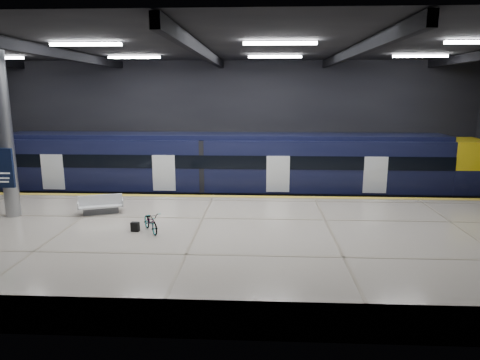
{
  "coord_description": "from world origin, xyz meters",
  "views": [
    {
      "loc": [
        2.37,
        -17.8,
        6.21
      ],
      "look_at": [
        1.41,
        1.5,
        2.2
      ],
      "focal_mm": 32.0,
      "sensor_mm": 36.0,
      "label": 1
    }
  ],
  "objects": [
    {
      "name": "info_column",
      "position": [
        -8.0,
        -1.03,
        4.46
      ],
      "size": [
        0.9,
        0.78,
        6.9
      ],
      "color": "#9EA0A5",
      "rests_on": "platform"
    },
    {
      "name": "train",
      "position": [
        2.06,
        5.5,
        2.06
      ],
      "size": [
        29.4,
        2.84,
        3.79
      ],
      "color": "black",
      "rests_on": "ground"
    },
    {
      "name": "room_shell",
      "position": [
        -0.0,
        0.0,
        5.72
      ],
      "size": [
        30.1,
        16.1,
        8.05
      ],
      "color": "black",
      "rests_on": "ground"
    },
    {
      "name": "ground",
      "position": [
        0.0,
        0.0,
        0.0
      ],
      "size": [
        30.0,
        30.0,
        0.0
      ],
      "primitive_type": "plane",
      "color": "black",
      "rests_on": "ground"
    },
    {
      "name": "rails",
      "position": [
        0.0,
        5.5,
        0.08
      ],
      "size": [
        30.0,
        1.52,
        0.16
      ],
      "color": "gray",
      "rests_on": "ground"
    },
    {
      "name": "pannier_bag",
      "position": [
        -2.29,
        -2.81,
        1.28
      ],
      "size": [
        0.32,
        0.22,
        0.35
      ],
      "primitive_type": "cube",
      "rotation": [
        0.0,
        0.0,
        -0.14
      ],
      "color": "black",
      "rests_on": "platform"
    },
    {
      "name": "bicycle",
      "position": [
        -1.69,
        -2.81,
        1.49
      ],
      "size": [
        1.21,
        1.52,
        0.77
      ],
      "primitive_type": "imported",
      "rotation": [
        0.0,
        0.0,
        0.55
      ],
      "color": "#99999E",
      "rests_on": "platform"
    },
    {
      "name": "platform",
      "position": [
        0.0,
        -2.5,
        0.55
      ],
      "size": [
        30.0,
        11.0,
        1.1
      ],
      "primitive_type": "cube",
      "color": "#B9AD9C",
      "rests_on": "ground"
    },
    {
      "name": "bench",
      "position": [
        -4.44,
        -0.51,
        1.39
      ],
      "size": [
        1.99,
        1.35,
        0.81
      ],
      "rotation": [
        0.0,
        0.0,
        0.35
      ],
      "color": "#595B60",
      "rests_on": "platform"
    },
    {
      "name": "safety_strip",
      "position": [
        0.0,
        2.75,
        1.11
      ],
      "size": [
        30.0,
        0.4,
        0.01
      ],
      "primitive_type": "cube",
      "color": "gold",
      "rests_on": "platform"
    }
  ]
}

